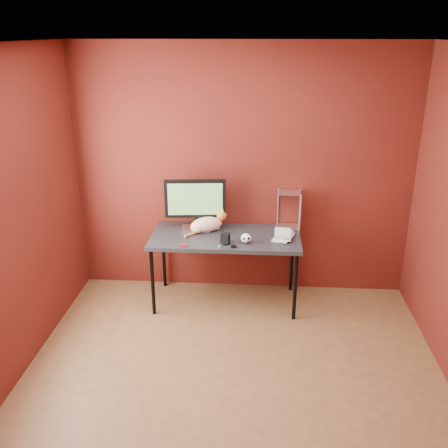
# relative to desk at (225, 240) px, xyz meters

# --- Properties ---
(room) EXTENTS (3.52, 3.52, 2.61)m
(room) POSITION_rel_desk_xyz_m (0.15, -1.37, 0.75)
(room) COLOR brown
(room) RESTS_ON ground
(desk) EXTENTS (1.50, 0.70, 0.75)m
(desk) POSITION_rel_desk_xyz_m (0.00, 0.00, 0.00)
(desk) COLOR black
(desk) RESTS_ON ground
(monitor) EXTENTS (0.62, 0.23, 0.54)m
(monitor) POSITION_rel_desk_xyz_m (-0.32, 0.14, 0.35)
(monitor) COLOR silver
(monitor) RESTS_ON desk
(cat) EXTENTS (0.41, 0.34, 0.23)m
(cat) POSITION_rel_desk_xyz_m (-0.20, 0.10, 0.13)
(cat) COLOR orange
(cat) RESTS_ON desk
(skull_mug) EXTENTS (0.10, 0.10, 0.10)m
(skull_mug) POSITION_rel_desk_xyz_m (0.21, -0.17, 0.10)
(skull_mug) COLOR white
(skull_mug) RESTS_ON desk
(speaker) EXTENTS (0.10, 0.10, 0.11)m
(speaker) POSITION_rel_desk_xyz_m (0.01, -0.20, 0.10)
(speaker) COLOR black
(speaker) RESTS_ON desk
(book_stack) EXTENTS (0.23, 0.26, 0.87)m
(book_stack) POSITION_rel_desk_xyz_m (0.50, -0.01, 0.48)
(book_stack) COLOR beige
(book_stack) RESTS_ON desk
(wire_rack) EXTENTS (0.24, 0.20, 0.40)m
(wire_rack) POSITION_rel_desk_xyz_m (0.64, 0.27, 0.25)
(wire_rack) COLOR silver
(wire_rack) RESTS_ON desk
(pocket_knife) EXTENTS (0.09, 0.03, 0.02)m
(pocket_knife) POSITION_rel_desk_xyz_m (-0.38, -0.29, 0.06)
(pocket_knife) COLOR maroon
(pocket_knife) RESTS_ON desk
(black_gadget) EXTENTS (0.05, 0.03, 0.02)m
(black_gadget) POSITION_rel_desk_xyz_m (0.10, -0.29, 0.06)
(black_gadget) COLOR black
(black_gadget) RESTS_ON desk
(washer) EXTENTS (0.05, 0.05, 0.00)m
(washer) POSITION_rel_desk_xyz_m (-0.03, -0.27, 0.05)
(washer) COLOR silver
(washer) RESTS_ON desk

